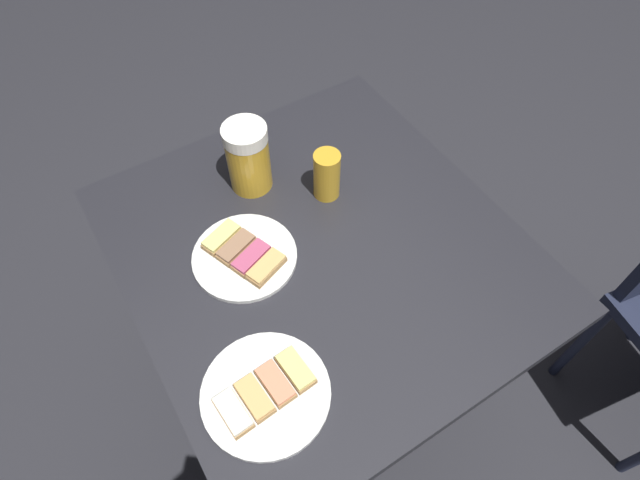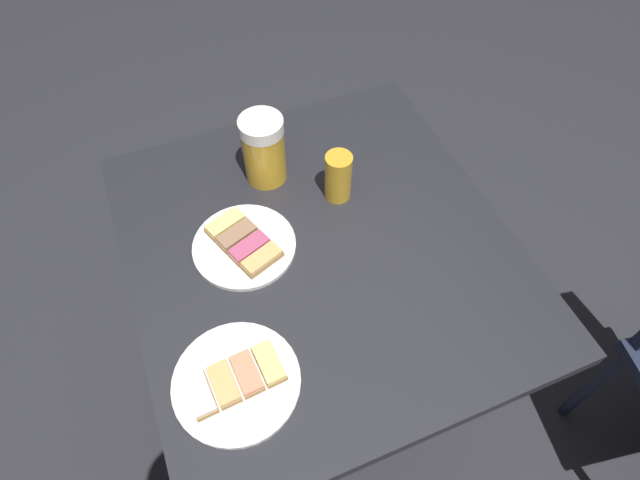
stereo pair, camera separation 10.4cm
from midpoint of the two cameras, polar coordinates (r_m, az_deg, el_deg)
The scene contains 6 objects.
ground_plane at distance 1.75m, azimuth 1.76°, elevation -15.42°, with size 6.00×6.00×0.00m, color #28282D.
cafe_table at distance 1.19m, azimuth 2.51°, elevation -5.14°, with size 0.83×0.76×0.77m.
plate_near at distance 1.05m, azimuth -5.55°, elevation -0.68°, with size 0.21×0.21×0.03m.
plate_far at distance 0.92m, azimuth -5.89°, elevation -15.37°, with size 0.22×0.22×0.03m.
beer_mug at distance 1.12m, azimuth -3.56°, elevation 9.85°, with size 0.15×0.09×0.16m.
beer_glass_small at distance 1.10m, azimuth 4.73°, elevation 6.76°, with size 0.06×0.06×0.11m, color gold.
Camera 2 is at (0.56, -0.23, 1.64)m, focal length 29.19 mm.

